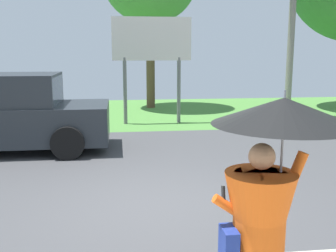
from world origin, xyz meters
The scene contains 5 objects.
ground_plane centered at (0.00, 2.95, -0.05)m, with size 40.00×22.00×0.20m.
monk_pedestrian centered at (0.60, -3.02, 1.17)m, with size 1.17×1.17×2.13m.
pickup_truck centered at (-3.43, 4.05, 0.87)m, with size 5.20×2.28×1.88m.
utility_pole centered at (5.69, 8.32, 3.26)m, with size 1.80×0.24×6.19m.
roadside_billboard centered at (0.53, 7.40, 2.55)m, with size 2.60×0.12×3.50m.
Camera 1 is at (-0.61, -6.10, 2.44)m, focal length 43.42 mm.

